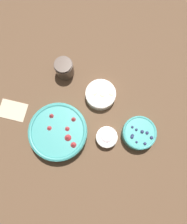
{
  "coord_description": "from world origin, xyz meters",
  "views": [
    {
      "loc": [
        -0.14,
        0.19,
        1.02
      ],
      "look_at": [
        -0.01,
        0.01,
        0.04
      ],
      "focal_mm": 35.0,
      "sensor_mm": 36.0,
      "label": 1
    }
  ],
  "objects_px": {
    "bowl_blueberries": "(139,133)",
    "bowl_bananas": "(101,95)",
    "bowl_strawberries": "(58,132)",
    "bowl_cream": "(107,137)",
    "jar_chocolate": "(64,69)"
  },
  "relations": [
    {
      "from": "bowl_blueberries",
      "to": "bowl_bananas",
      "type": "xyz_separation_m",
      "value": [
        0.25,
        -0.06,
        -0.01
      ]
    },
    {
      "from": "bowl_strawberries",
      "to": "bowl_blueberries",
      "type": "distance_m",
      "value": 0.36
    },
    {
      "from": "bowl_blueberries",
      "to": "bowl_bananas",
      "type": "distance_m",
      "value": 0.25
    },
    {
      "from": "bowl_bananas",
      "to": "bowl_cream",
      "type": "bearing_deg",
      "value": 131.58
    },
    {
      "from": "bowl_strawberries",
      "to": "bowl_blueberries",
      "type": "bearing_deg",
      "value": -146.61
    },
    {
      "from": "bowl_strawberries",
      "to": "bowl_blueberries",
      "type": "height_order",
      "value": "bowl_strawberries"
    },
    {
      "from": "bowl_blueberries",
      "to": "jar_chocolate",
      "type": "height_order",
      "value": "jar_chocolate"
    },
    {
      "from": "bowl_strawberries",
      "to": "bowl_cream",
      "type": "bearing_deg",
      "value": -151.75
    },
    {
      "from": "bowl_strawberries",
      "to": "jar_chocolate",
      "type": "xyz_separation_m",
      "value": [
        0.16,
        -0.26,
        0.0
      ]
    },
    {
      "from": "bowl_cream",
      "to": "jar_chocolate",
      "type": "bearing_deg",
      "value": -24.44
    },
    {
      "from": "jar_chocolate",
      "to": "bowl_bananas",
      "type": "bearing_deg",
      "value": 178.32
    },
    {
      "from": "bowl_bananas",
      "to": "jar_chocolate",
      "type": "bearing_deg",
      "value": -1.68
    },
    {
      "from": "bowl_strawberries",
      "to": "bowl_cream",
      "type": "height_order",
      "value": "bowl_strawberries"
    },
    {
      "from": "bowl_strawberries",
      "to": "jar_chocolate",
      "type": "relative_size",
      "value": 2.79
    },
    {
      "from": "bowl_blueberries",
      "to": "jar_chocolate",
      "type": "distance_m",
      "value": 0.46
    }
  ]
}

